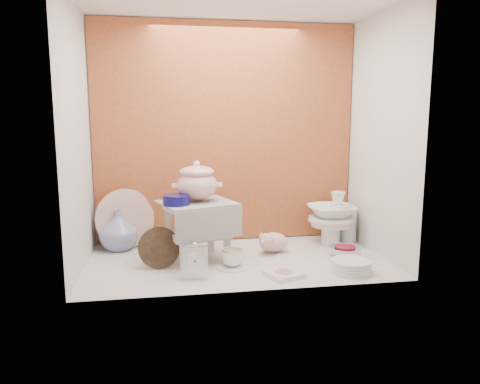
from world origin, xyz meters
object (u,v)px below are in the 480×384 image
at_px(floral_platter, 125,219).
at_px(dinner_plate_stack, 351,266).
at_px(gold_rim_teacup, 233,257).
at_px(soup_tureen, 197,181).
at_px(blue_white_vase, 118,230).
at_px(plush_pig, 273,242).
at_px(step_stool, 198,231).
at_px(crystal_bowl, 345,252).
at_px(mantel_clock, 195,261).
at_px(porcelain_tower, 331,218).

height_order(floral_platter, dinner_plate_stack, floral_platter).
relative_size(gold_rim_teacup, dinner_plate_stack, 0.54).
relative_size(soup_tureen, gold_rim_teacup, 2.24).
bearing_deg(blue_white_vase, plush_pig, -12.98).
height_order(step_stool, dinner_plate_stack, step_stool).
relative_size(floral_platter, crystal_bowl, 2.00).
relative_size(step_stool, mantel_clock, 2.10).
height_order(soup_tureen, blue_white_vase, soup_tureen).
relative_size(mantel_clock, gold_rim_teacup, 1.55).
relative_size(dinner_plate_stack, crystal_bowl, 1.18).
bearing_deg(dinner_plate_stack, plush_pig, 127.07).
bearing_deg(dinner_plate_stack, blue_white_vase, 152.96).
height_order(mantel_clock, crystal_bowl, mantel_clock).
bearing_deg(gold_rim_teacup, dinner_plate_stack, -16.26).
bearing_deg(soup_tureen, gold_rim_teacup, -50.34).
distance_m(floral_platter, gold_rim_teacup, 0.85).
xyz_separation_m(step_stool, dinner_plate_stack, (0.83, -0.38, -0.14)).
bearing_deg(blue_white_vase, porcelain_tower, -3.61).
xyz_separation_m(soup_tureen, porcelain_tower, (0.93, 0.18, -0.30)).
height_order(step_stool, soup_tureen, soup_tureen).
bearing_deg(step_stool, blue_white_vase, 129.61).
xyz_separation_m(dinner_plate_stack, crystal_bowl, (0.08, 0.29, -0.01)).
xyz_separation_m(soup_tureen, plush_pig, (0.49, 0.04, -0.41)).
bearing_deg(porcelain_tower, dinner_plate_stack, -99.47).
xyz_separation_m(plush_pig, gold_rim_teacup, (-0.30, -0.26, -0.01)).
relative_size(soup_tureen, floral_platter, 0.72).
height_order(floral_platter, mantel_clock, floral_platter).
bearing_deg(plush_pig, step_stool, 165.59).
bearing_deg(soup_tureen, mantel_clock, -96.60).
xyz_separation_m(gold_rim_teacup, crystal_bowl, (0.73, 0.10, -0.03)).
height_order(dinner_plate_stack, crystal_bowl, dinner_plate_stack).
height_order(plush_pig, dinner_plate_stack, plush_pig).
relative_size(floral_platter, dinner_plate_stack, 1.69).
relative_size(soup_tureen, dinner_plate_stack, 1.22).
relative_size(step_stool, plush_pig, 1.78).
bearing_deg(gold_rim_teacup, crystal_bowl, 7.79).
relative_size(blue_white_vase, mantel_clock, 1.32).
height_order(crystal_bowl, porcelain_tower, porcelain_tower).
xyz_separation_m(plush_pig, crystal_bowl, (0.42, -0.16, -0.04)).
distance_m(step_stool, soup_tureen, 0.31).
distance_m(floral_platter, blue_white_vase, 0.09).
xyz_separation_m(step_stool, gold_rim_teacup, (0.19, -0.19, -0.12)).
height_order(mantel_clock, dinner_plate_stack, mantel_clock).
bearing_deg(dinner_plate_stack, soup_tureen, 153.72).
xyz_separation_m(soup_tureen, mantel_clock, (-0.04, -0.36, -0.38)).
distance_m(step_stool, gold_rim_teacup, 0.29).
xyz_separation_m(crystal_bowl, porcelain_tower, (0.02, 0.30, 0.15)).
bearing_deg(mantel_clock, soup_tureen, 86.32).
xyz_separation_m(gold_rim_teacup, dinner_plate_stack, (0.65, -0.19, -0.03)).
xyz_separation_m(mantel_clock, gold_rim_teacup, (0.22, 0.14, -0.04)).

